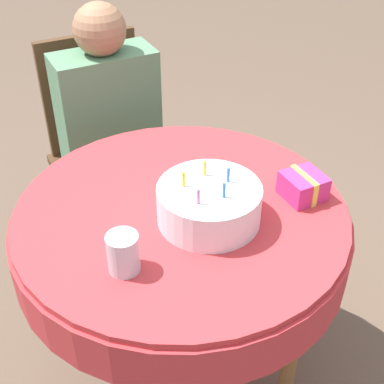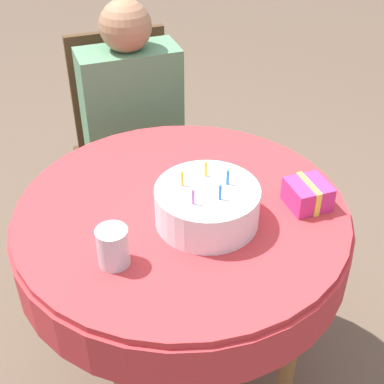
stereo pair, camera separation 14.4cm
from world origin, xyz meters
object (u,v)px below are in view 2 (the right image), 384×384
at_px(chair, 130,143).
at_px(gift_box, 308,194).
at_px(person, 133,118).
at_px(birthday_cake, 207,205).
at_px(drinking_glass, 113,247).

xyz_separation_m(chair, gift_box, (0.29, -0.92, 0.30)).
height_order(person, birthday_cake, person).
bearing_deg(person, chair, 90.00).
bearing_deg(chair, person, -90.00).
bearing_deg(chair, birthday_cake, -89.78).
relative_size(chair, person, 0.84).
height_order(chair, drinking_glass, chair).
bearing_deg(chair, drinking_glass, -105.40).
bearing_deg(drinking_glass, chair, 74.58).
xyz_separation_m(drinking_glass, gift_box, (0.56, 0.05, -0.02)).
distance_m(chair, birthday_cake, 0.95).
relative_size(person, gift_box, 9.92).
distance_m(person, drinking_glass, 0.92).
distance_m(person, gift_box, 0.88).
distance_m(birthday_cake, gift_box, 0.29).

